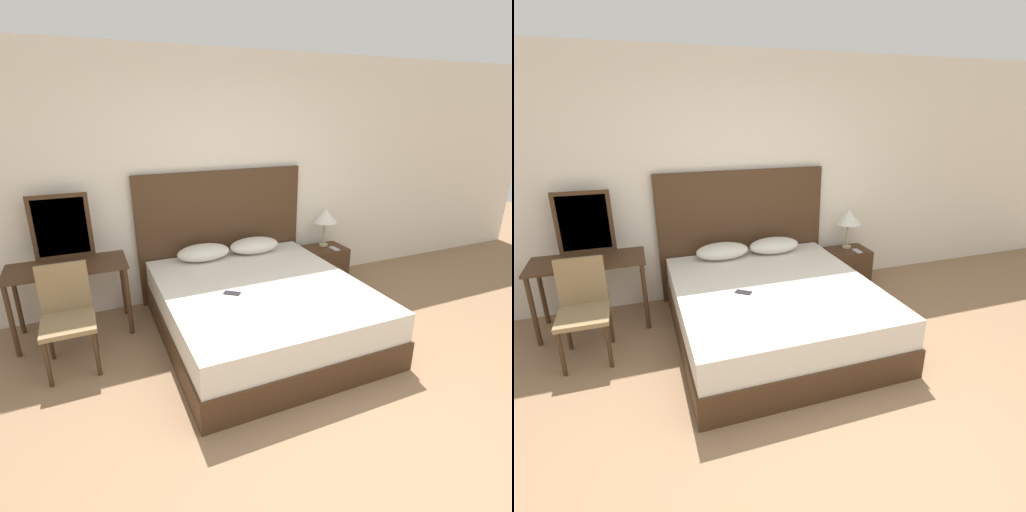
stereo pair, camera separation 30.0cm
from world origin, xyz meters
TOP-DOWN VIEW (x-y plane):
  - ground_plane at (0.00, 0.00)m, footprint 16.00×16.00m
  - wall_back at (0.00, 2.65)m, footprint 10.00×0.06m
  - bed at (-0.00, 1.49)m, footprint 1.85×2.13m
  - headboard at (-0.00, 2.58)m, footprint 1.95×0.05m
  - pillow_left at (-0.31, 2.33)m, footprint 0.58×0.34m
  - pillow_right at (0.30, 2.33)m, footprint 0.58×0.34m
  - phone_on_bed at (-0.33, 1.40)m, footprint 0.16×0.15m
  - nightstand at (1.27, 2.32)m, footprint 0.50×0.38m
  - table_lamp at (1.29, 2.40)m, footprint 0.31×0.31m
  - phone_on_nightstand at (1.34, 2.23)m, footprint 0.07×0.15m
  - vanity_desk at (-1.67, 2.23)m, footprint 1.07×0.52m
  - vanity_mirror at (-1.67, 2.46)m, footprint 0.54×0.03m
  - chair at (-1.69, 1.72)m, footprint 0.43×0.47m

SIDE VIEW (x-z plane):
  - ground_plane at x=0.00m, z-range 0.00..0.00m
  - nightstand at x=1.27m, z-range 0.00..0.47m
  - bed at x=0.00m, z-range 0.00..0.53m
  - phone_on_nightstand at x=1.34m, z-range 0.47..0.48m
  - chair at x=-1.69m, z-range 0.06..0.94m
  - phone_on_bed at x=-0.33m, z-range 0.54..0.55m
  - vanity_desk at x=-1.67m, z-range 0.25..0.97m
  - pillow_left at x=-0.31m, z-range 0.54..0.71m
  - pillow_right at x=0.30m, z-range 0.54..0.71m
  - headboard at x=0.00m, z-range 0.00..1.47m
  - table_lamp at x=1.29m, z-range 0.61..1.10m
  - vanity_mirror at x=-1.67m, z-range 0.72..1.35m
  - wall_back at x=0.00m, z-range 0.00..2.70m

